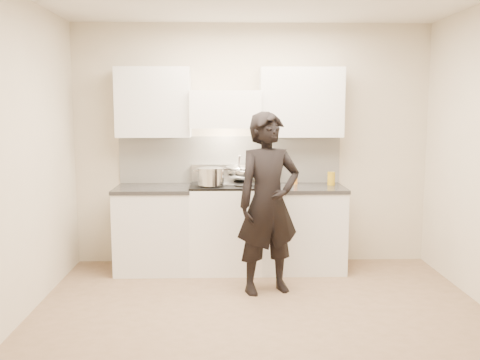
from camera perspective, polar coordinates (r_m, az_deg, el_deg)
name	(u,v)px	position (r m, az deg, el deg)	size (l,w,h in m)	color
ground_plane	(262,319)	(4.66, 2.33, -14.55)	(4.00, 4.00, 0.00)	#8C6F56
room_shell	(253,127)	(4.69, 1.42, 5.65)	(4.04, 3.54, 2.70)	beige
stove	(226,227)	(5.87, -1.52, -5.00)	(0.76, 0.65, 0.96)	white
counter_right	(301,227)	(5.94, 6.55, -5.05)	(0.92, 0.67, 0.92)	silver
counter_left	(154,228)	(5.93, -9.11, -5.12)	(0.82, 0.67, 0.92)	silver
wok	(244,172)	(5.92, 0.39, 0.91)	(0.40, 0.49, 0.32)	silver
stock_pot	(211,176)	(5.63, -3.14, 0.39)	(0.38, 0.35, 0.18)	silver
utensil_crock	(274,174)	(6.05, 3.67, 0.61)	(0.12, 0.12, 0.33)	#A2A2A2
spice_jar	(296,180)	(6.00, 5.97, 0.01)	(0.04, 0.04, 0.09)	orange
oil_glass	(331,178)	(5.98, 9.70, 0.16)	(0.08, 0.08, 0.15)	#B58C16
person	(268,203)	(5.08, 3.05, -2.51)	(0.63, 0.42, 1.73)	black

